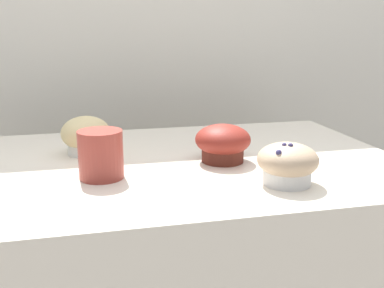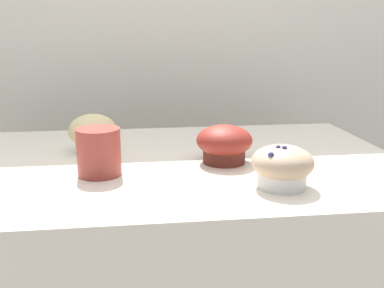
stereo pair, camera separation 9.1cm
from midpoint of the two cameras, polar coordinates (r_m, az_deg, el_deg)
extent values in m
cube|color=beige|center=(1.54, -2.95, 4.22)|extent=(3.20, 0.10, 1.80)
cylinder|color=silver|center=(0.82, 14.51, -3.86)|extent=(0.09, 0.09, 0.05)
ellipsoid|color=tan|center=(0.81, 14.61, -2.34)|extent=(0.11, 0.11, 0.06)
sphere|color=navy|center=(0.79, 14.16, -0.46)|extent=(0.01, 0.01, 0.01)
sphere|color=navy|center=(0.77, 13.36, -1.40)|extent=(0.01, 0.01, 0.01)
sphere|color=navy|center=(0.79, 14.93, -0.55)|extent=(0.01, 0.01, 0.01)
cylinder|color=#522017|center=(0.95, 6.87, -0.96)|extent=(0.09, 0.09, 0.05)
ellipsoid|color=maroon|center=(0.94, 6.91, 0.45)|extent=(0.12, 0.12, 0.06)
cylinder|color=white|center=(1.04, -10.01, 0.38)|extent=(0.08, 0.08, 0.05)
ellipsoid|color=#D8C185|center=(1.04, -10.07, 1.67)|extent=(0.11, 0.11, 0.07)
cylinder|color=#99382D|center=(0.86, -8.81, -1.04)|extent=(0.08, 0.08, 0.09)
torus|color=#99382D|center=(0.92, -7.26, 0.22)|extent=(0.03, 0.05, 0.05)
cylinder|color=black|center=(0.85, -8.92, 1.66)|extent=(0.07, 0.07, 0.01)
camera|label=1|loc=(0.05, -87.14, 0.74)|focal=42.00mm
camera|label=2|loc=(0.05, 92.86, -0.74)|focal=42.00mm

